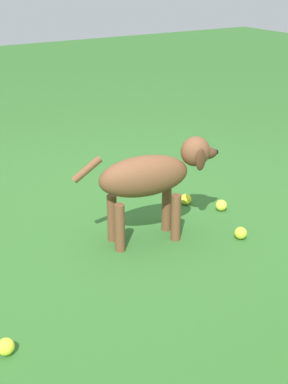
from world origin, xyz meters
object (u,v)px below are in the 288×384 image
(dog, at_px, (152,177))
(tennis_ball_4, at_px, (186,199))
(tennis_ball_1, at_px, (221,205))
(tennis_ball_0, at_px, (6,347))
(tennis_ball_2, at_px, (241,233))

(dog, distance_m, tennis_ball_4, 0.57)
(dog, relative_size, tennis_ball_4, 11.78)
(dog, xyz_separation_m, tennis_ball_4, (-0.40, -0.25, -0.32))
(tennis_ball_1, bearing_deg, dog, 7.63)
(tennis_ball_1, bearing_deg, tennis_ball_4, -54.80)
(dog, xyz_separation_m, tennis_ball_1, (-0.52, -0.07, -0.32))
(dog, bearing_deg, tennis_ball_4, 41.61)
(tennis_ball_4, bearing_deg, tennis_ball_0, 28.25)
(dog, height_order, tennis_ball_2, dog)
(tennis_ball_0, bearing_deg, tennis_ball_4, -151.75)
(dog, bearing_deg, tennis_ball_0, -143.73)
(tennis_ball_1, xyz_separation_m, tennis_ball_2, (0.13, 0.32, 0.00))
(tennis_ball_0, relative_size, tennis_ball_4, 1.00)
(tennis_ball_2, height_order, tennis_ball_4, same)
(dog, height_order, tennis_ball_0, dog)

